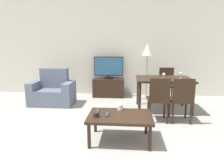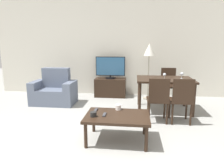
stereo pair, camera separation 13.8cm
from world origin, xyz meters
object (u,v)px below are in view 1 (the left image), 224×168
Objects in this scene: remote_secondary at (107,115)px; dining_chair_far at (167,83)px; armchair at (53,92)px; tv_stand at (109,87)px; dining_chair_near_right at (182,98)px; cup_white_near at (120,107)px; coffee_table at (120,118)px; cup_colored_far at (96,114)px; wine_glass_left at (181,74)px; floor_lamp at (147,53)px; wine_glass_center at (164,75)px; dining_table at (164,82)px; remote_primary at (98,110)px; tv at (109,68)px; dining_chair_near at (159,97)px.

dining_chair_far is at bearing 60.74° from remote_secondary.
armchair is 1.55m from tv_stand.
tv_stand is 2.39m from dining_chair_near_right.
coffee_table is at bearing -88.41° from cup_white_near.
cup_colored_far is at bearing -147.72° from dining_chair_near_right.
wine_glass_left is (1.44, 1.57, 0.40)m from remote_secondary.
tv_stand is at bearing 171.72° from floor_lamp.
tv_stand is at bearing 135.50° from wine_glass_center.
dining_table is at bearing 78.94° from wine_glass_center.
dining_table is 0.40m from wine_glass_left.
remote_primary is at bearing -88.31° from tv_stand.
wine_glass_center is at bearing -101.06° from dining_table.
cup_white_near is (-0.01, 0.25, 0.09)m from coffee_table.
coffee_table is 10.20× the size of cup_colored_far.
cup_colored_far is (0.09, -2.73, -0.37)m from tv.
dining_chair_near_right is 9.46× the size of cup_white_near.
cup_white_near is at bearing -79.85° from tv_stand.
floor_lamp is (-0.50, 1.66, 0.75)m from dining_chair_near_right.
remote_primary is at bearing -112.59° from floor_lamp.
tv_stand is 0.56m from tv.
cup_colored_far is at bearing -129.48° from wine_glass_center.
remote_primary is (-0.36, 0.16, 0.06)m from coffee_table.
dining_table reaches higher than remote_primary.
floor_lamp is at bearing 67.41° from remote_primary.
dining_table is 0.27m from wine_glass_center.
dining_table is (1.33, -1.07, -0.19)m from tv.
coffee_table is at bearing -129.06° from wine_glass_left.
dining_chair_near_right is (2.84, -0.97, 0.18)m from armchair.
dining_table is 0.78m from dining_chair_near_right.
dining_chair_far is 9.46× the size of cup_white_near.
dining_chair_near is 0.58× the size of floor_lamp.
armchair is 3.03m from wine_glass_left.
remote_secondary is (0.24, -2.65, 0.16)m from tv_stand.
dining_chair_near_right is 1.71m from cup_colored_far.
wine_glass_center is (-0.25, -0.93, 0.34)m from dining_chair_far.
tv is 1.12m from floor_lamp.
floor_lamp is (-0.08, 1.66, 0.75)m from dining_chair_near.
tv reaches higher than remote_secondary.
remote_secondary is (-0.19, -0.03, 0.06)m from coffee_table.
tv reaches higher than wine_glass_left.
remote_secondary is 0.17m from cup_colored_far.
tv_stand is 1.75m from dining_table.
wine_glass_left reaches higher than tv_stand.
coffee_table is 2.69m from floor_lamp.
cup_colored_far is at bearing -138.37° from dining_chair_near.
cup_white_near is at bearing -79.84° from tv.
tv is at bearing -90.00° from tv_stand.
armchair is 7.12× the size of wine_glass_center.
coffee_table is 1.81m from dining_table.
dining_chair_near_right is (1.10, 0.81, 0.12)m from coffee_table.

